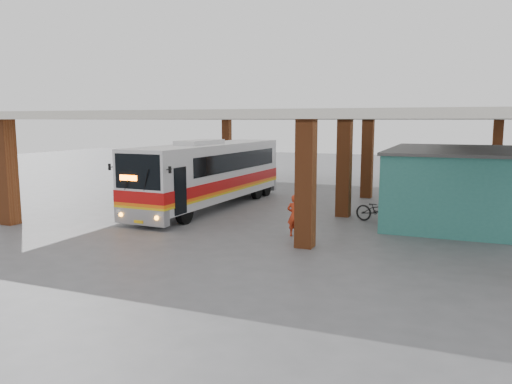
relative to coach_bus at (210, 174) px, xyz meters
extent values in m
plane|color=#515154|center=(3.66, -2.82, -1.68)|extent=(90.00, 90.00, 0.00)
cube|color=brown|center=(6.66, -5.82, 0.50)|extent=(0.60, 0.60, 4.35)
cube|color=brown|center=(6.66, 0.18, 0.50)|extent=(0.60, 0.60, 4.35)
cube|color=brown|center=(6.66, 6.18, 0.50)|extent=(0.60, 0.60, 4.35)
cube|color=brown|center=(-5.84, -6.82, 0.50)|extent=(0.60, 0.60, 4.35)
cube|color=brown|center=(-5.84, 14.18, 0.50)|extent=(0.60, 0.60, 4.35)
cube|color=brown|center=(13.66, 14.18, 0.50)|extent=(0.60, 0.60, 4.35)
cube|color=silver|center=(4.16, 3.68, 2.82)|extent=(21.00, 23.00, 0.30)
cube|color=#2F756D|center=(11.16, 1.18, -0.18)|extent=(5.00, 8.00, 3.00)
cube|color=#4B4B4B|center=(11.16, 1.18, 1.37)|extent=(5.20, 8.20, 0.12)
cube|color=#123332|center=(8.64, -0.32, -0.63)|extent=(0.08, 0.95, 2.10)
cube|color=black|center=(8.64, 2.68, 0.12)|extent=(0.08, 1.20, 1.00)
cube|color=black|center=(8.61, 2.68, 0.12)|extent=(0.04, 1.30, 1.10)
cube|color=silver|center=(0.00, 0.03, 0.14)|extent=(2.80, 11.59, 2.69)
cube|color=silver|center=(-0.03, -0.93, 1.58)|extent=(1.25, 2.92, 0.24)
cube|color=gray|center=(-0.20, -5.54, -1.15)|extent=(2.43, 0.47, 0.67)
cube|color=#B50C0C|center=(0.00, 0.03, -0.38)|extent=(2.84, 11.59, 0.48)
cube|color=orange|center=(0.00, 0.03, -0.69)|extent=(2.84, 11.59, 0.12)
cube|color=gold|center=(0.00, 0.03, -0.80)|extent=(2.84, 11.59, 0.10)
cube|color=black|center=(-0.20, -5.68, 0.64)|extent=(2.15, 0.18, 1.39)
cube|color=black|center=(-1.18, 0.84, 0.62)|extent=(0.35, 8.63, 0.86)
cube|color=black|center=(1.24, 0.76, 0.62)|extent=(0.35, 8.63, 0.86)
cube|color=#FF5905|center=(-0.63, -5.72, 0.38)|extent=(0.82, 0.08, 0.21)
sphere|color=orange|center=(-1.06, -5.72, -1.12)|extent=(0.17, 0.17, 0.17)
sphere|color=orange|center=(0.66, -5.78, -1.12)|extent=(0.17, 0.17, 0.17)
cube|color=gold|center=(-0.20, -5.76, -1.34)|extent=(0.43, 0.05, 0.12)
cylinder|color=black|center=(-1.16, -3.96, -1.20)|extent=(0.34, 0.97, 0.96)
cylinder|color=black|center=(0.88, -4.03, -1.20)|extent=(0.34, 0.97, 0.96)
cylinder|color=black|center=(-0.90, 3.42, -1.20)|extent=(0.34, 0.97, 0.96)
cylinder|color=black|center=(1.14, 3.35, -1.20)|extent=(0.34, 0.97, 0.96)
cylinder|color=black|center=(-0.86, 4.67, -1.20)|extent=(0.34, 0.97, 0.96)
cylinder|color=black|center=(1.18, 4.60, -1.20)|extent=(0.34, 0.97, 0.96)
imported|color=black|center=(8.36, -0.65, -1.14)|extent=(2.17, 1.23, 1.08)
imported|color=red|center=(5.85, -4.45, -0.89)|extent=(0.59, 0.40, 1.59)
cube|color=red|center=(8.21, 2.38, -1.43)|extent=(0.53, 0.53, 0.06)
cube|color=red|center=(8.40, 2.42, -1.15)|extent=(0.14, 0.45, 0.64)
cylinder|color=black|center=(8.07, 2.17, -1.57)|extent=(0.03, 0.03, 0.21)
cylinder|color=black|center=(8.42, 2.24, -1.57)|extent=(0.03, 0.03, 0.21)
cylinder|color=black|center=(8.00, 2.52, -1.57)|extent=(0.03, 0.03, 0.21)
cylinder|color=black|center=(8.35, 2.59, -1.57)|extent=(0.03, 0.03, 0.21)
camera|label=1|loc=(11.41, -21.89, 2.63)|focal=35.00mm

